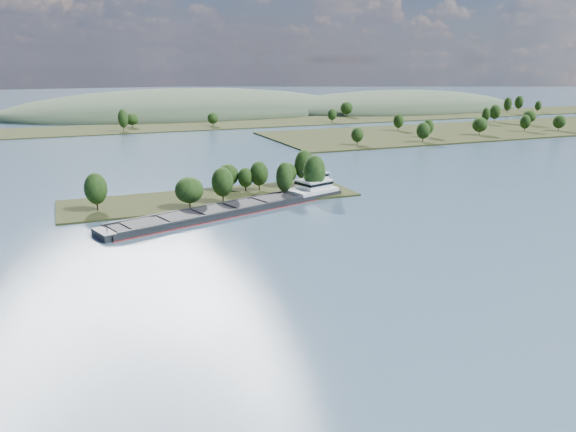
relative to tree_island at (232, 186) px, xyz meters
name	(u,v)px	position (x,y,z in m)	size (l,w,h in m)	color
ground	(272,253)	(-6.90, -58.80, -4.18)	(1800.00, 1800.00, 0.00)	#385262
tree_island	(232,186)	(0.00, 0.00, 0.00)	(100.00, 30.72, 15.38)	black
right_bank	(499,129)	(224.56, 120.78, -3.22)	(320.00, 90.00, 14.71)	black
back_shoreline	(144,127)	(1.19, 221.04, -3.51)	(900.00, 60.00, 15.71)	black
hill_east	(398,109)	(253.10, 291.20, -4.18)	(260.00, 140.00, 36.00)	#364932
hill_west	(187,113)	(53.10, 321.20, -4.18)	(320.00, 160.00, 44.00)	#364932
cargo_barge	(248,205)	(0.55, -16.41, -2.72)	(85.10, 35.82, 11.64)	black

